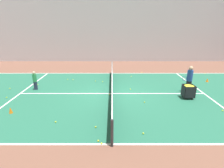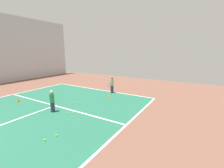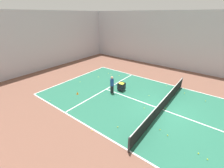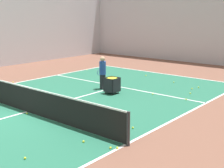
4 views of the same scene
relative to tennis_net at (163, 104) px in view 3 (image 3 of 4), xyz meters
The scene contains 35 objects.
ground_plane 0.55m from the tennis_net, ahead, with size 36.22×36.22×0.00m, color brown.
court_playing_area 0.54m from the tennis_net, ahead, with size 9.90×20.96×0.00m.
line_baseline_far 10.49m from the tennis_net, 90.00° to the left, with size 9.90×0.10×0.00m, color white.
line_sideline_left 4.98m from the tennis_net, behind, with size 0.10×20.96×0.00m, color white.
line_sideline_right 4.98m from the tennis_net, ahead, with size 0.10×20.96×0.00m, color white.
line_service_far 5.79m from the tennis_net, 90.00° to the left, with size 9.90×0.10×0.00m, color white.
line_centre_service 0.54m from the tennis_net, ahead, with size 0.10×11.53×0.00m, color white.
hall_enclosure_right 11.09m from the tennis_net, ahead, with size 0.15×32.52×7.25m.
hall_enclosure_far 16.48m from the tennis_net, 90.00° to the left, with size 21.17×0.15×7.25m.
tennis_net is the anchor object (origin of this frame).
coach_at_net 4.85m from the tennis_net, 92.94° to the left, with size 0.36×0.67×1.70m.
ball_cart 4.48m from the tennis_net, 80.72° to the left, with size 0.60×0.62×0.81m.
training_cone_0 7.64m from the tennis_net, 108.72° to the left, with size 0.21×0.21×0.26m, color orange.
tennis_ball_0 4.16m from the tennis_net, 157.16° to the left, with size 0.07×0.07×0.07m, color yellow.
tennis_ball_1 5.81m from the tennis_net, 152.28° to the left, with size 0.07×0.07×0.07m, color yellow.
tennis_ball_2 3.97m from the tennis_net, ahead, with size 0.07×0.07×0.07m, color yellow.
tennis_ball_3 7.75m from the tennis_net, 61.46° to the left, with size 0.07×0.07×0.07m, color yellow.
tennis_ball_4 1.51m from the tennis_net, 120.85° to the left, with size 0.07×0.07×0.07m, color yellow.
tennis_ball_6 4.99m from the tennis_net, ahead, with size 0.07×0.07×0.07m, color yellow.
tennis_ball_7 4.52m from the tennis_net, 15.72° to the left, with size 0.07×0.07×0.07m, color yellow.
tennis_ball_9 4.29m from the tennis_net, 35.54° to the right, with size 0.07×0.07×0.07m, color yellow.
tennis_ball_10 2.31m from the tennis_net, 52.36° to the left, with size 0.07×0.07×0.07m, color yellow.
tennis_ball_11 6.97m from the tennis_net, 54.32° to the left, with size 0.07×0.07×0.07m, color yellow.
tennis_ball_13 8.72m from the tennis_net, 77.79° to the left, with size 0.07×0.07×0.07m, color yellow.
tennis_ball_14 9.46m from the tennis_net, 119.81° to the left, with size 0.07×0.07×0.07m, color yellow.
tennis_ball_15 4.60m from the tennis_net, 130.23° to the right, with size 0.07×0.07×0.07m, color yellow.
tennis_ball_16 8.94m from the tennis_net, 67.23° to the left, with size 0.07×0.07×0.07m, color yellow.
tennis_ball_18 9.16m from the tennis_net, 92.89° to the left, with size 0.07×0.07×0.07m, color yellow.
tennis_ball_19 2.50m from the tennis_net, 162.98° to the right, with size 0.07×0.07×0.07m, color yellow.
tennis_ball_21 4.20m from the tennis_net, 132.90° to the right, with size 0.07×0.07×0.07m, color yellow.
tennis_ball_22 0.60m from the tennis_net, 32.02° to the right, with size 0.07×0.07×0.07m, color yellow.
tennis_ball_23 2.88m from the tennis_net, 153.22° to the right, with size 0.07×0.07×0.07m, color yellow.
tennis_ball_26 6.00m from the tennis_net, 66.54° to the left, with size 0.07×0.07×0.07m, color yellow.
tennis_ball_27 8.43m from the tennis_net, 66.67° to the left, with size 0.07×0.07×0.07m, color yellow.
tennis_ball_29 4.84m from the tennis_net, ahead, with size 0.07×0.07×0.07m, color yellow.
Camera 3 is at (-10.18, -2.84, 6.85)m, focal length 24.00 mm.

